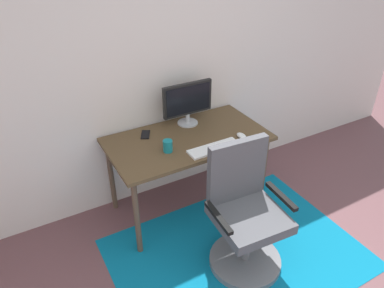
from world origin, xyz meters
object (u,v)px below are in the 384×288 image
Objects in this scene: keyboard at (214,148)px; office_chair at (245,220)px; desk at (188,145)px; computer_mouse at (242,136)px; coffee_cup at (168,146)px; cell_phone at (145,135)px; monitor at (188,101)px.

office_chair is at bearing -94.00° from keyboard.
office_chair is (0.06, -0.75, -0.25)m from desk.
office_chair is at bearing -121.66° from computer_mouse.
keyboard is 4.47× the size of coffee_cup.
cell_phone is at bearing 99.69° from coffee_cup.
monitor is 4.71× the size of coffee_cup.
desk is at bearing -8.06° from cell_phone.
cell_phone is at bearing 144.42° from desk.
keyboard is at bearing 90.02° from office_chair.
coffee_cup is (-0.33, 0.15, 0.04)m from keyboard.
keyboard is 3.07× the size of cell_phone.
monitor is at bearing 90.54° from office_chair.
coffee_cup is 0.10× the size of office_chair.
coffee_cup is (-0.35, -0.33, -0.17)m from monitor.
cell_phone is at bearing 129.40° from keyboard.
keyboard is at bearing -92.95° from monitor.
monitor is 1.11m from office_chair.
cell_phone is (-0.05, 0.32, -0.04)m from coffee_cup.
monitor is 3.24× the size of cell_phone.
coffee_cup is at bearing -137.32° from monitor.
computer_mouse reaches higher than desk.
desk is 0.38m from monitor.
desk is 9.45× the size of cell_phone.
desk is at bearing 98.58° from office_chair.
monitor is 0.55m from computer_mouse.
coffee_cup is at bearing -154.91° from desk.
monitor is (0.12, 0.22, 0.29)m from desk.
cell_phone is (-0.38, 0.47, -0.00)m from keyboard.
desk is 3.08× the size of keyboard.
keyboard is 0.59m from office_chair.
monitor is at bearing 61.28° from desk.
desk is 0.36m from cell_phone.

